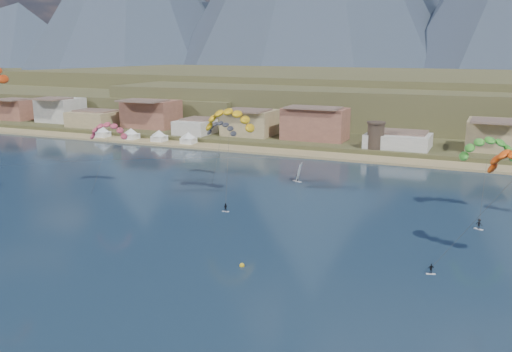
# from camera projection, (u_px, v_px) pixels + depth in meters

# --- Properties ---
(ground) EXTENTS (2400.00, 2400.00, 0.00)m
(ground) POSITION_uv_depth(u_px,v_px,m) (160.00, 298.00, 73.57)
(ground) COLOR black
(ground) RESTS_ON ground
(beach) EXTENTS (2200.00, 12.00, 0.90)m
(beach) POSITION_uv_depth(u_px,v_px,m) (353.00, 158.00, 168.13)
(beach) COLOR tan
(beach) RESTS_ON ground
(land) EXTENTS (2200.00, 900.00, 4.00)m
(land) POSITION_uv_depth(u_px,v_px,m) (459.00, 82.00, 573.45)
(land) COLOR brown
(land) RESTS_ON ground
(foothills) EXTENTS (940.00, 210.00, 18.00)m
(foothills) POSITION_uv_depth(u_px,v_px,m) (461.00, 99.00, 270.29)
(foothills) COLOR brown
(foothills) RESTS_ON ground
(town) EXTENTS (400.00, 24.00, 12.00)m
(town) POSITION_uv_depth(u_px,v_px,m) (255.00, 120.00, 196.33)
(town) COLOR silver
(town) RESTS_ON ground
(watchtower) EXTENTS (5.82, 5.82, 8.60)m
(watchtower) POSITION_uv_depth(u_px,v_px,m) (376.00, 135.00, 171.95)
(watchtower) COLOR #47382D
(watchtower) RESTS_ON ground
(beach_tents) EXTENTS (43.40, 6.40, 5.00)m
(beach_tents) POSITION_uv_depth(u_px,v_px,m) (144.00, 132.00, 197.20)
(beach_tents) COLOR white
(beach_tents) RESTS_ON ground
(kitesurfer_yellow) EXTENTS (11.96, 13.24, 21.82)m
(kitesurfer_yellow) POSITION_uv_depth(u_px,v_px,m) (229.00, 117.00, 118.88)
(kitesurfer_yellow) COLOR silver
(kitesurfer_yellow) RESTS_ON ground
(kitesurfer_green) EXTENTS (11.84, 15.58, 18.05)m
(kitesurfer_green) POSITION_uv_depth(u_px,v_px,m) (488.00, 146.00, 108.49)
(kitesurfer_green) COLOR silver
(kitesurfer_green) RESTS_ON ground
(distant_kite_pink) EXTENTS (9.85, 7.31, 17.53)m
(distant_kite_pink) POSITION_uv_depth(u_px,v_px,m) (108.00, 128.00, 129.65)
(distant_kite_pink) COLOR #262626
(distant_kite_pink) RESTS_ON ground
(distant_kite_dark) EXTENTS (8.26, 5.66, 16.64)m
(distant_kite_dark) POSITION_uv_depth(u_px,v_px,m) (221.00, 126.00, 138.11)
(distant_kite_dark) COLOR #262626
(distant_kite_dark) RESTS_ON ground
(windsurfer) EXTENTS (2.90, 2.98, 4.68)m
(windsurfer) POSITION_uv_depth(u_px,v_px,m) (298.00, 176.00, 138.16)
(windsurfer) COLOR silver
(windsurfer) RESTS_ON ground
(buoy) EXTENTS (0.78, 0.78, 0.78)m
(buoy) POSITION_uv_depth(u_px,v_px,m) (242.00, 266.00, 84.19)
(buoy) COLOR gold
(buoy) RESTS_ON ground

